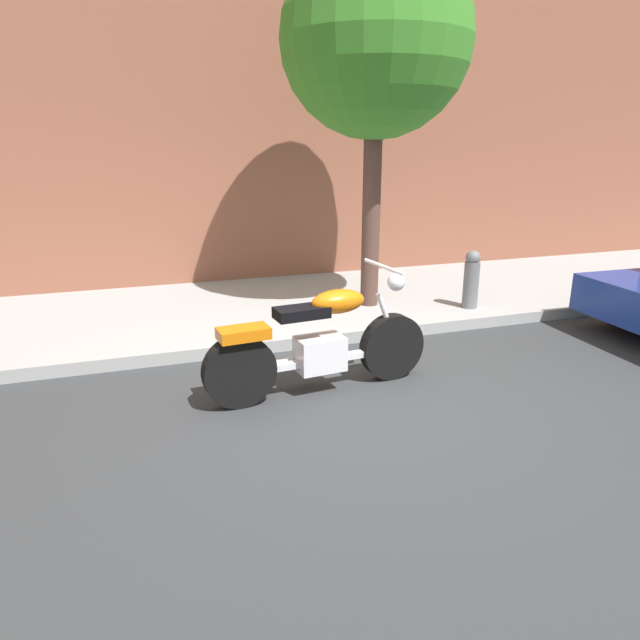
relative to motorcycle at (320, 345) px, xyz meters
name	(u,v)px	position (x,y,z in m)	size (l,w,h in m)	color
ground_plane	(357,397)	(0.28, -0.25, -0.46)	(60.00, 60.00, 0.00)	#303335
sidewalk	(278,307)	(0.28, 2.64, -0.39)	(24.06, 3.04, 0.14)	#9A9A9A
motorcycle	(320,345)	(0.00, 0.00, 0.00)	(2.20, 0.70, 1.15)	black
street_tree	(376,41)	(1.43, 2.16, 2.92)	(2.30, 2.30, 4.56)	#4F362D
fire_hydrant	(471,284)	(2.63, 1.59, -0.01)	(0.20, 0.20, 0.91)	slate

